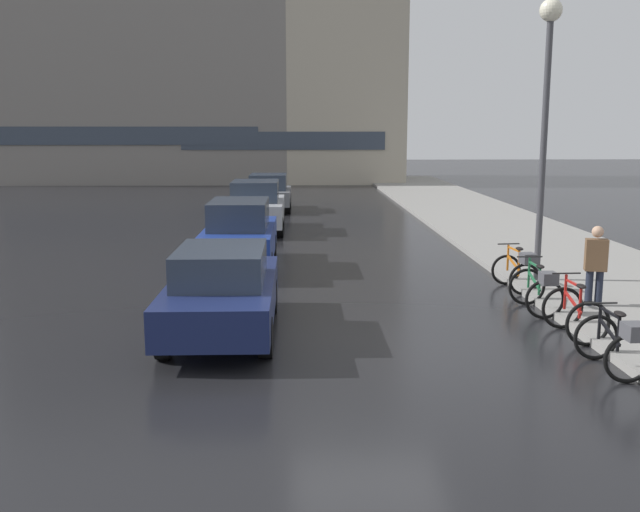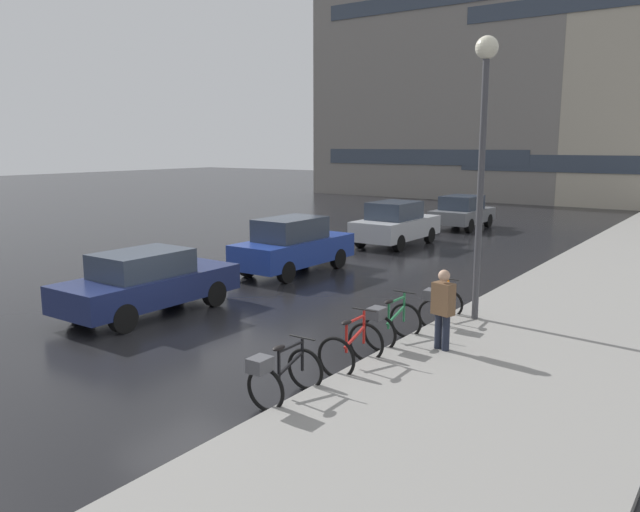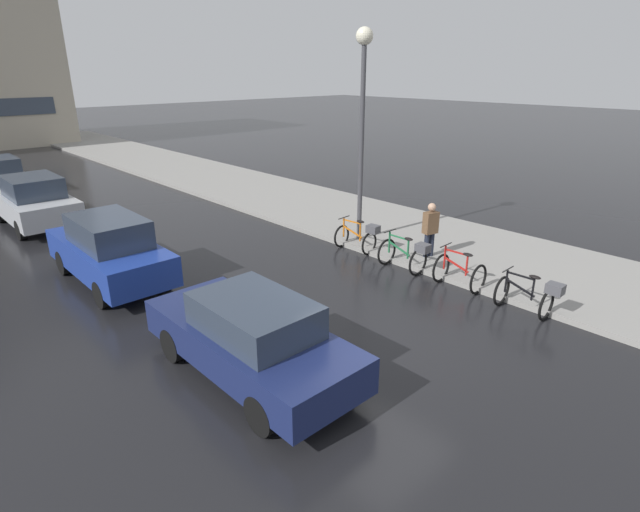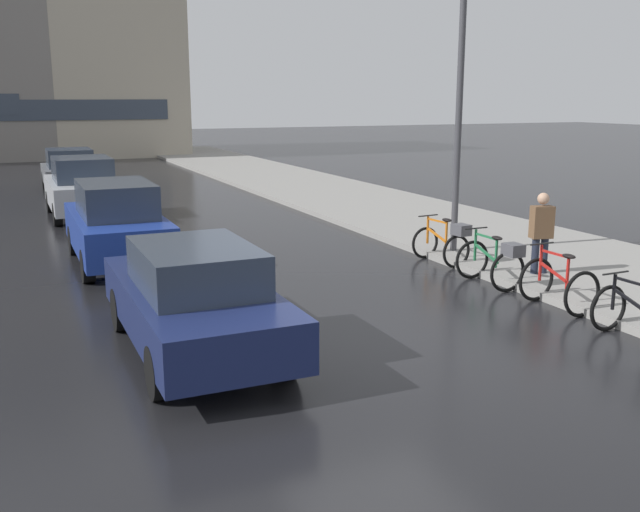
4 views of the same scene
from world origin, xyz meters
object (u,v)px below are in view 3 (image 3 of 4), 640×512
at_px(bicycle_second, 459,272).
at_px(bicycle_farthest, 359,236).
at_px(car_blue, 110,250).
at_px(car_navy, 251,337).
at_px(bicycle_nearest, 531,294).
at_px(bicycle_third, 406,254).
at_px(car_silver, 35,202).
at_px(pedestrian, 430,229).
at_px(streetlamp, 363,96).

bearing_deg(bicycle_second, bicycle_farthest, 88.44).
bearing_deg(car_blue, car_navy, -88.46).
bearing_deg(bicycle_nearest, bicycle_third, 89.64).
height_order(bicycle_third, car_silver, car_silver).
xyz_separation_m(car_silver, pedestrian, (7.07, -11.19, 0.08)).
height_order(bicycle_nearest, car_silver, car_silver).
bearing_deg(car_navy, car_blue, 91.54).
bearing_deg(car_silver, bicycle_third, -62.00).
relative_size(car_blue, streetlamp, 0.70).
bearing_deg(bicycle_third, streetlamp, 71.90).
relative_size(bicycle_nearest, streetlamp, 0.22).
bearing_deg(bicycle_nearest, streetlamp, 82.01).
relative_size(car_silver, streetlamp, 0.69).
xyz_separation_m(bicycle_nearest, car_navy, (-5.83, 2.25, 0.28)).
relative_size(car_navy, car_silver, 1.03).
bearing_deg(bicycle_farthest, car_silver, 123.38).
bearing_deg(bicycle_second, bicycle_nearest, -93.72).
height_order(bicycle_farthest, car_navy, car_navy).
distance_m(bicycle_nearest, bicycle_third, 3.42).
xyz_separation_m(bicycle_third, bicycle_farthest, (0.19, 1.88, -0.00)).
relative_size(bicycle_third, car_blue, 0.32).
height_order(car_silver, pedestrian, car_silver).
bearing_deg(bicycle_third, car_silver, 118.00).
distance_m(bicycle_nearest, car_navy, 6.26).
bearing_deg(streetlamp, car_navy, -151.46).
xyz_separation_m(bicycle_second, pedestrian, (1.00, 1.61, 0.53)).
distance_m(car_silver, streetlamp, 11.65).
bearing_deg(pedestrian, bicycle_second, -121.69).
distance_m(bicycle_third, streetlamp, 4.67).
bearing_deg(car_navy, streetlamp, 28.54).
bearing_deg(streetlamp, car_blue, 162.15).
bearing_deg(car_silver, pedestrian, -57.69).
relative_size(bicycle_nearest, car_silver, 0.32).
relative_size(bicycle_second, car_silver, 0.26).
bearing_deg(bicycle_farthest, streetlamp, 43.59).
xyz_separation_m(car_navy, pedestrian, (6.95, 1.22, 0.17)).
bearing_deg(car_silver, bicycle_farthest, -56.62).
distance_m(bicycle_nearest, pedestrian, 3.68).
distance_m(pedestrian, streetlamp, 4.21).
bearing_deg(bicycle_second, car_silver, 115.40).
height_order(car_blue, streetlamp, streetlamp).
height_order(car_silver, streetlamp, streetlamp).
distance_m(car_silver, pedestrian, 13.23).
xyz_separation_m(bicycle_third, car_navy, (-5.85, -1.16, 0.27)).
bearing_deg(bicycle_third, pedestrian, 3.03).
relative_size(bicycle_second, pedestrian, 0.66).
bearing_deg(bicycle_second, pedestrian, 58.31).
xyz_separation_m(bicycle_second, streetlamp, (0.70, 4.01, 3.98)).
relative_size(bicycle_farthest, pedestrian, 0.83).
height_order(car_blue, pedestrian, car_blue).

